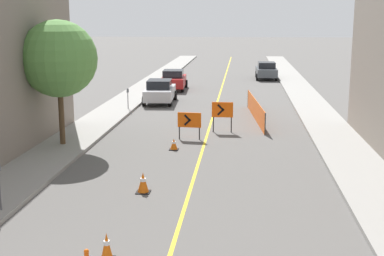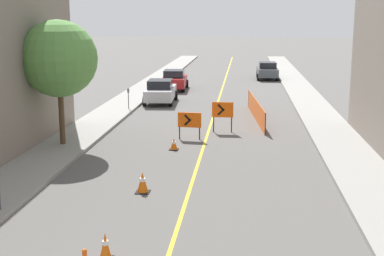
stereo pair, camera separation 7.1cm
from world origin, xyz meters
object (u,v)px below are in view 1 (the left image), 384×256
Objects in this scene: parking_meter_far_curb at (128,94)px; parked_car_curb_far at (266,70)px; parked_car_curb_near at (160,91)px; arrow_barricade_secondary at (222,111)px; parked_car_curb_mid at (174,80)px; traffic_cone_second at (107,246)px; traffic_cone_fourth at (174,144)px; arrow_barricade_primary at (189,121)px; traffic_cone_third at (143,183)px; street_tree_left_near at (59,59)px.

parked_car_curb_far is at bearing 63.00° from parking_meter_far_curb.
parked_car_curb_near is 1.01× the size of parked_car_curb_far.
arrow_barricade_secondary is 16.15m from parked_car_curb_mid.
traffic_cone_second is at bearing -99.41° from parked_car_curb_far.
arrow_barricade_secondary is at bearing -43.00° from parking_meter_far_curb.
parked_car_curb_near reaches higher than traffic_cone_fourth.
traffic_cone_third is at bearing -90.06° from arrow_barricade_primary.
traffic_cone_third is 0.16× the size of parked_car_curb_near.
arrow_barricade_secondary is 0.35× the size of parked_car_curb_far.
arrow_barricade_primary is (0.75, 7.95, 0.55)m from traffic_cone_third.
arrow_barricade_secondary is 0.35× the size of parked_car_curb_mid.
traffic_cone_third is 8.00m from arrow_barricade_primary.
parked_car_curb_near is at bearing 101.45° from traffic_cone_fourth.
parked_car_curb_far is (7.70, 14.83, 0.00)m from parked_car_curb_near.
parked_car_curb_mid reaches higher than traffic_cone_fourth.
arrow_barricade_primary is at bearing 86.93° from traffic_cone_second.
street_tree_left_near reaches higher than traffic_cone_third.
parked_car_curb_far is at bearing 69.74° from street_tree_left_near.
arrow_barricade_secondary reaches higher than traffic_cone_third.
traffic_cone_third is 1.37× the size of traffic_cone_fourth.
arrow_barricade_secondary is 8.26m from parking_meter_far_curb.
arrow_barricade_secondary is at bearing -76.80° from parked_car_curb_mid.
parked_car_curb_far is (7.64, 8.17, 0.00)m from parked_car_curb_mid.
traffic_cone_fourth is 0.33× the size of arrow_barricade_secondary.
parked_car_curb_mid is at bearing 107.21° from arrow_barricade_secondary.
traffic_cone_second is 0.53× the size of arrow_barricade_primary.
parking_meter_far_curb is at bearing 126.92° from arrow_barricade_primary.
parked_car_curb_far is at bearing 80.82° from traffic_cone_third.
traffic_cone_second is 13.00m from arrow_barricade_primary.
parked_car_curb_near reaches higher than arrow_barricade_secondary.
traffic_cone_third is at bearing -85.79° from parked_car_curb_near.
parked_car_curb_near and parked_car_curb_far have the same top height.
traffic_cone_second is 38.78m from parked_car_curb_far.
traffic_cone_fourth is 10.35m from parking_meter_far_curb.
arrow_barricade_secondary is 1.21× the size of parking_meter_far_curb.
traffic_cone_second is 0.16× the size of parked_car_curb_far.
arrow_barricade_primary is (0.47, 2.09, 0.64)m from traffic_cone_fourth.
arrow_barricade_primary is 25.86m from parked_car_curb_far.
traffic_cone_fourth is at bearing -102.03° from parked_car_curb_far.
street_tree_left_near reaches higher than arrow_barricade_primary.
parked_car_curb_far reaches higher than traffic_cone_fourth.
parked_car_curb_far is (5.35, 38.41, 0.46)m from traffic_cone_second.
parked_car_curb_near is 6.65m from parked_car_curb_mid.
arrow_barricade_secondary is (2.19, 14.72, 0.75)m from traffic_cone_second.
parked_car_curb_far is at bearing 59.70° from parked_car_curb_near.
parked_car_curb_near reaches higher than parking_meter_far_curb.
parked_car_curb_near reaches higher than traffic_cone_third.
parked_car_curb_mid is (-2.29, 30.23, 0.46)m from traffic_cone_second.
parked_car_curb_near is 16.71m from parked_car_curb_far.
traffic_cone_third reaches higher than traffic_cone_fourth.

